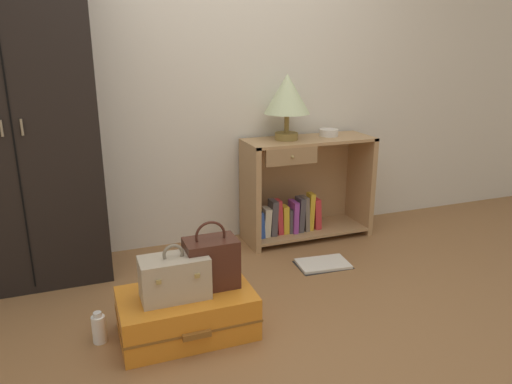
# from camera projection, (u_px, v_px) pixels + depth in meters

# --- Properties ---
(ground_plane) EXTENTS (9.00, 9.00, 0.00)m
(ground_plane) POSITION_uv_depth(u_px,v_px,m) (284.00, 341.00, 2.46)
(ground_plane) COLOR olive
(back_wall) EXTENTS (6.40, 0.10, 2.60)m
(back_wall) POSITION_uv_depth(u_px,v_px,m) (201.00, 65.00, 3.42)
(back_wall) COLOR silver
(back_wall) RESTS_ON ground_plane
(wardrobe) EXTENTS (0.91, 0.47, 2.02)m
(wardrobe) POSITION_uv_depth(u_px,v_px,m) (16.00, 122.00, 2.84)
(wardrobe) COLOR black
(wardrobe) RESTS_ON ground_plane
(bookshelf) EXTENTS (0.98, 0.39, 0.77)m
(bookshelf) POSITION_uv_depth(u_px,v_px,m) (302.00, 191.00, 3.71)
(bookshelf) COLOR tan
(bookshelf) RESTS_ON ground_plane
(table_lamp) EXTENTS (0.33, 0.33, 0.47)m
(table_lamp) POSITION_uv_depth(u_px,v_px,m) (287.00, 96.00, 3.46)
(table_lamp) COLOR olive
(table_lamp) RESTS_ON bookshelf
(bowl) EXTENTS (0.15, 0.15, 0.05)m
(bowl) POSITION_uv_depth(u_px,v_px,m) (329.00, 133.00, 3.68)
(bowl) COLOR silver
(bowl) RESTS_ON bookshelf
(suitcase_large) EXTENTS (0.69, 0.44, 0.23)m
(suitcase_large) POSITION_uv_depth(u_px,v_px,m) (187.00, 313.00, 2.50)
(suitcase_large) COLOR orange
(suitcase_large) RESTS_ON ground_plane
(train_case) EXTENTS (0.34, 0.19, 0.29)m
(train_case) POSITION_uv_depth(u_px,v_px,m) (174.00, 277.00, 2.40)
(train_case) COLOR #B7A88E
(train_case) RESTS_ON suitcase_large
(handbag) EXTENTS (0.27, 0.18, 0.36)m
(handbag) POSITION_uv_depth(u_px,v_px,m) (211.00, 262.00, 2.51)
(handbag) COLOR #472319
(handbag) RESTS_ON suitcase_large
(bottle) EXTENTS (0.07, 0.07, 0.17)m
(bottle) POSITION_uv_depth(u_px,v_px,m) (99.00, 328.00, 2.44)
(bottle) COLOR white
(bottle) RESTS_ON ground_plane
(open_book_on_floor) EXTENTS (0.37, 0.26, 0.02)m
(open_book_on_floor) POSITION_uv_depth(u_px,v_px,m) (323.00, 264.00, 3.31)
(open_book_on_floor) COLOR white
(open_book_on_floor) RESTS_ON ground_plane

